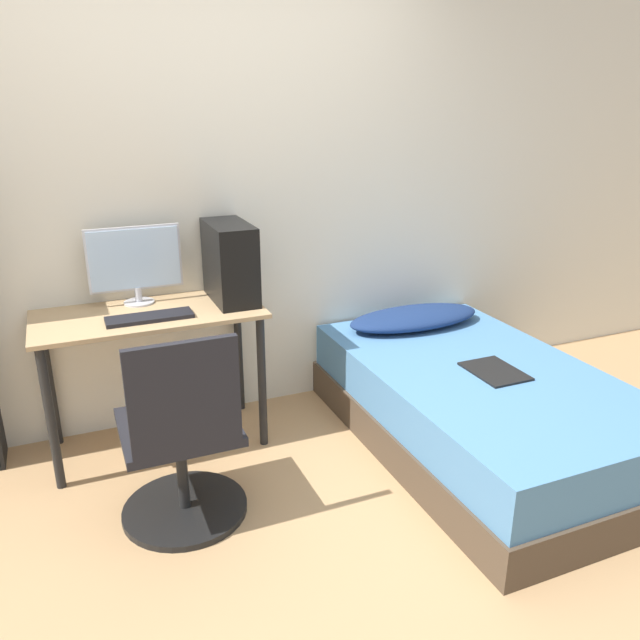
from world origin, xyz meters
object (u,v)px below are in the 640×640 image
keyboard (150,317)px  monitor (135,262)px  bed (479,408)px  office_chair (183,452)px  pc_tower (230,262)px

keyboard → monitor: bearing=92.4°
bed → keyboard: 1.77m
monitor → keyboard: monitor is taller
bed → monitor: bearing=151.9°
monitor → keyboard: (0.01, -0.28, -0.21)m
office_chair → monitor: bearing=91.5°
office_chair → monitor: (-0.02, 0.88, 0.63)m
office_chair → pc_tower: bearing=59.3°
keyboard → pc_tower: 0.52m
office_chair → bed: bearing=1.0°
office_chair → pc_tower: 1.06m
office_chair → bed: size_ratio=0.48×
office_chair → pc_tower: size_ratio=2.16×
keyboard → pc_tower: bearing=18.1°
bed → pc_tower: (-1.13, 0.72, 0.74)m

